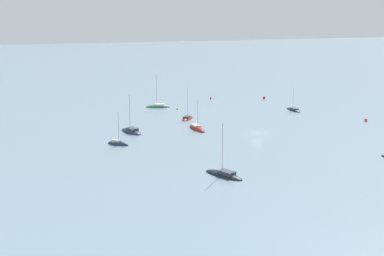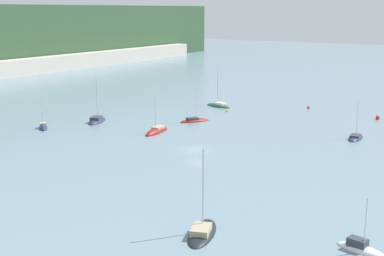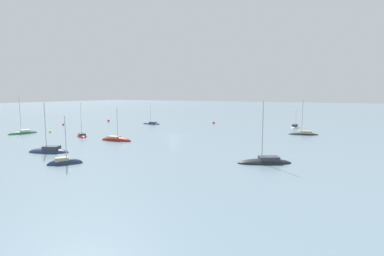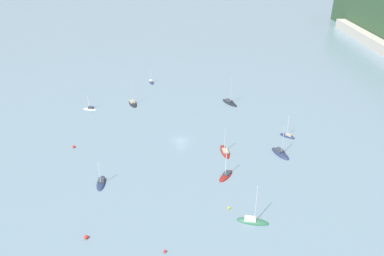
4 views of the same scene
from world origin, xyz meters
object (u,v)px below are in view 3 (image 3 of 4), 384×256
Objects in this scene: sailboat_6 at (23,133)px; sailboat_8 at (295,127)px; sailboat_5 at (303,134)px; mooring_buoy_2 at (214,123)px; sailboat_3 at (265,163)px; mooring_buoy_3 at (50,132)px; mooring_buoy_1 at (63,124)px; mooring_buoy_0 at (109,121)px; sailboat_4 at (116,140)px; sailboat_2 at (152,124)px; sailboat_7 at (49,152)px; sailboat_1 at (65,164)px; sailboat_9 at (82,136)px.

sailboat_8 is at bearing 142.34° from sailboat_6.
sailboat_5 is 35.92m from mooring_buoy_2.
sailboat_3 is 63.01m from mooring_buoy_3.
mooring_buoy_0 is at bearing -103.52° from mooring_buoy_1.
sailboat_4 is 57.06m from sailboat_8.
sailboat_2 is 22.34m from mooring_buoy_2.
sailboat_7 is 60.37m from mooring_buoy_0.
sailboat_6 is 37.06m from mooring_buoy_0.
sailboat_2 reaches higher than mooring_buoy_0.
sailboat_5 is at bearing 13.02° from sailboat_1.
mooring_buoy_2 is (-15.72, -45.44, 0.32)m from sailboat_9.
sailboat_7 is at bearing -14.49° from sailboat_3.
sailboat_3 reaches higher than mooring_buoy_1.
sailboat_1 reaches higher than mooring_buoy_3.
mooring_buoy_0 is (72.20, -38.28, 0.34)m from sailboat_3.
sailboat_2 is 20.13m from mooring_buoy_0.
sailboat_9 is at bearing -38.07° from sailboat_3.
sailboat_2 is at bearing 64.01° from sailboat_1.
sailboat_4 is 42.82m from mooring_buoy_1.
sailboat_4 reaches higher than mooring_buoy_3.
sailboat_8 is 10.35× the size of mooring_buoy_3.
sailboat_4 is at bearing -151.15° from sailboat_9.
sailboat_2 is at bearing -21.56° from sailboat_5.
sailboat_3 is 81.72m from mooring_buoy_0.
sailboat_9 is at bearing 70.91° from mooring_buoy_2.
sailboat_7 is 15.49× the size of mooring_buoy_1.
sailboat_4 reaches higher than mooring_buoy_1.
sailboat_8 is (-21.94, -68.83, 0.05)m from sailboat_1.
sailboat_6 is at bearing 46.06° from sailboat_9.
sailboat_2 is 8.38× the size of mooring_buoy_0.
sailboat_1 is 9.54× the size of mooring_buoy_0.
sailboat_6 is 21.54m from mooring_buoy_1.
sailboat_4 is 0.94× the size of sailboat_9.
sailboat_2 is 0.73× the size of sailboat_7.
sailboat_3 is 1.23× the size of sailboat_4.
sailboat_9 reaches higher than sailboat_1.
mooring_buoy_1 is 0.79× the size of mooring_buoy_2.
sailboat_6 is (67.06, 35.97, -0.03)m from sailboat_5.
sailboat_1 is 11.62m from sailboat_7.
sailboat_7 is 50.37m from mooring_buoy_1.
sailboat_9 is at bearing 84.68° from sailboat_1.
sailboat_7 is 11.42× the size of mooring_buoy_0.
sailboat_3 is at bearing -16.48° from sailboat_4.
sailboat_3 reaches higher than mooring_buoy_3.
sailboat_3 is at bearing -163.39° from sailboat_8.
mooring_buoy_2 is at bearing -151.74° from sailboat_2.
mooring_buoy_1 is 1.10× the size of mooring_buoy_3.
sailboat_3 is 1.05× the size of sailboat_7.
mooring_buoy_1 is at bearing -7.56° from sailboat_5.
sailboat_8 is at bearing 22.03° from sailboat_1.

